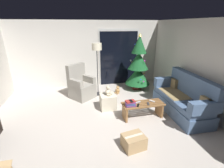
{
  "coord_description": "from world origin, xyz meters",
  "views": [
    {
      "loc": [
        -0.51,
        -3.24,
        2.35
      ],
      "look_at": [
        0.4,
        0.7,
        0.85
      ],
      "focal_mm": 25.93,
      "sensor_mm": 36.0,
      "label": 1
    }
  ],
  "objects": [
    {
      "name": "cardboard_box_taped_mid_floor",
      "position": [
        0.51,
        -0.77,
        0.14
      ],
      "size": [
        0.48,
        0.42,
        0.28
      ],
      "color": "tan",
      "rests_on": "ground"
    },
    {
      "name": "cell_phone",
      "position": [
        0.77,
        0.19,
        0.56
      ],
      "size": [
        0.08,
        0.15,
        0.01
      ],
      "primitive_type": "cube",
      "rotation": [
        0.0,
        0.0,
        0.1
      ],
      "color": "black",
      "rests_on": "book_stack"
    },
    {
      "name": "book_stack",
      "position": [
        0.76,
        0.2,
        0.48
      ],
      "size": [
        0.26,
        0.19,
        0.14
      ],
      "color": "#6B3D7A",
      "rests_on": "coffee_table"
    },
    {
      "name": "coffee_table",
      "position": [
        1.13,
        0.26,
        0.27
      ],
      "size": [
        1.1,
        0.4,
        0.41
      ],
      "color": "olive",
      "rests_on": "ground"
    },
    {
      "name": "remote_silver",
      "position": [
        1.02,
        0.33,
        0.42
      ],
      "size": [
        0.16,
        0.1,
        0.02
      ],
      "primitive_type": "cube",
      "rotation": [
        0.0,
        0.0,
        5.08
      ],
      "color": "#ADADB2",
      "rests_on": "coffee_table"
    },
    {
      "name": "couch",
      "position": [
        2.32,
        0.25,
        0.4
      ],
      "size": [
        0.86,
        1.97,
        1.08
      ],
      "color": "slate",
      "rests_on": "ground"
    },
    {
      "name": "patio_door_frame",
      "position": [
        1.2,
        2.99,
        1.1
      ],
      "size": [
        1.6,
        0.02,
        2.2
      ],
      "primitive_type": "cube",
      "color": "silver",
      "rests_on": "ground"
    },
    {
      "name": "patio_door_glass",
      "position": [
        1.2,
        2.97,
        1.05
      ],
      "size": [
        1.5,
        0.02,
        2.1
      ],
      "primitive_type": "cube",
      "color": "black",
      "rests_on": "ground"
    },
    {
      "name": "floor_lamp",
      "position": [
        0.2,
        2.03,
        1.51
      ],
      "size": [
        0.32,
        0.32,
        1.78
      ],
      "color": "#2D2D30",
      "rests_on": "ground"
    },
    {
      "name": "teddy_bear_honey_by_tree",
      "position": [
        0.89,
        1.95,
        0.12
      ],
      "size": [
        0.22,
        0.21,
        0.29
      ],
      "color": "tan",
      "rests_on": "ground"
    },
    {
      "name": "ottoman",
      "position": [
        0.33,
        0.94,
        0.22
      ],
      "size": [
        0.44,
        0.44,
        0.44
      ],
      "primitive_type": "cube",
      "color": "beige",
      "rests_on": "ground"
    },
    {
      "name": "armchair",
      "position": [
        -0.38,
        1.91,
        0.4
      ],
      "size": [
        0.96,
        0.96,
        1.13
      ],
      "color": "gray",
      "rests_on": "ground"
    },
    {
      "name": "christmas_tree",
      "position": [
        1.74,
        2.21,
        0.91
      ],
      "size": [
        0.93,
        0.93,
        2.07
      ],
      "color": "#4C1E19",
      "rests_on": "ground"
    },
    {
      "name": "remote_black",
      "position": [
        0.96,
        0.16,
        0.42
      ],
      "size": [
        0.11,
        0.16,
        0.02
      ],
      "primitive_type": "cube",
      "rotation": [
        0.0,
        0.0,
        2.65
      ],
      "color": "black",
      "rests_on": "coffee_table"
    },
    {
      "name": "wall_right",
      "position": [
        2.86,
        0.0,
        1.25
      ],
      "size": [
        0.12,
        6.0,
        2.5
      ],
      "primitive_type": "cube",
      "color": "silver",
      "rests_on": "ground"
    },
    {
      "name": "remote_graphite",
      "position": [
        1.24,
        0.19,
        0.42
      ],
      "size": [
        0.09,
        0.16,
        0.02
      ],
      "primitive_type": "cube",
      "rotation": [
        0.0,
        0.0,
        5.98
      ],
      "color": "#333338",
      "rests_on": "coffee_table"
    },
    {
      "name": "remote_white",
      "position": [
        1.41,
        0.31,
        0.42
      ],
      "size": [
        0.13,
        0.15,
        0.02
      ],
      "primitive_type": "cube",
      "rotation": [
        0.0,
        0.0,
        0.63
      ],
      "color": "silver",
      "rests_on": "coffee_table"
    },
    {
      "name": "ground_plane",
      "position": [
        0.0,
        0.0,
        0.0
      ],
      "size": [
        7.0,
        7.0,
        0.0
      ],
      "primitive_type": "plane",
      "color": "#BCB2A8"
    },
    {
      "name": "teddy_bear_cream",
      "position": [
        0.34,
        0.94,
        0.56
      ],
      "size": [
        0.22,
        0.21,
        0.29
      ],
      "color": "beige",
      "rests_on": "ottoman"
    },
    {
      "name": "wall_back",
      "position": [
        0.0,
        3.06,
        1.25
      ],
      "size": [
        5.72,
        0.12,
        2.5
      ],
      "primitive_type": "cube",
      "color": "silver",
      "rests_on": "ground"
    }
  ]
}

